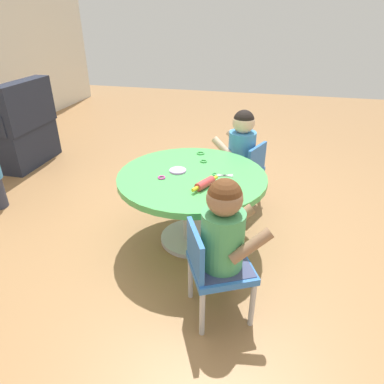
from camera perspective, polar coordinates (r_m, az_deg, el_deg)
name	(u,v)px	position (r m, az deg, el deg)	size (l,w,h in m)	color
ground_plane	(192,239)	(2.45, 0.00, -7.93)	(10.00, 10.00, 0.00)	#9E7247
craft_table	(192,190)	(2.24, 0.00, 0.39)	(0.96, 0.96, 0.51)	silver
child_chair_left	(215,267)	(1.75, 3.79, -12.40)	(0.40, 0.40, 0.54)	#B7B7BC
seated_child_left	(224,228)	(1.63, 5.40, -6.09)	(0.39, 0.43, 0.51)	#3F4772
child_chair_right	(244,170)	(2.77, 8.71, 3.58)	(0.39, 0.39, 0.54)	#B7B7BC
seated_child_right	(242,143)	(2.70, 8.31, 8.16)	(0.38, 0.42, 0.51)	#3F4772
armchair_dark	(12,134)	(4.04, -27.86, 8.59)	(0.73, 0.73, 0.85)	#232838
rolling_pin	(205,183)	(2.02, 2.20, 1.45)	(0.22, 0.12, 0.05)	#D83F3F
craft_scissors	(219,175)	(2.18, 4.57, 2.80)	(0.08, 0.14, 0.01)	silver
playdough_blob_0	(178,171)	(2.23, -2.39, 3.61)	(0.11, 0.11, 0.01)	#CC99E5
cookie_cutter_0	(204,161)	(2.38, 1.94, 5.20)	(0.05, 0.05, 0.01)	#4CB259
cookie_cutter_1	(201,153)	(2.52, 1.44, 6.53)	(0.06, 0.06, 0.01)	#4CB259
cookie_cutter_2	(162,177)	(2.15, -5.12, 2.44)	(0.05, 0.05, 0.01)	#D83FA5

